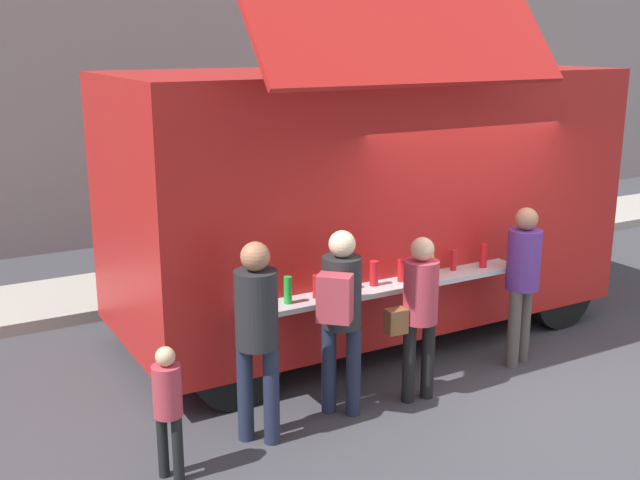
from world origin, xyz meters
TOP-DOWN VIEW (x-y plane):
  - ground_plane at (0.00, 0.00)m, footprint 60.00×60.00m
  - food_truck_main at (-0.47, 2.22)m, footprint 5.62×3.16m
  - trash_bin at (3.52, 4.54)m, footprint 0.60×0.60m
  - customer_front_ordering at (-1.02, 0.42)m, footprint 0.53×0.33m
  - customer_mid_with_backpack at (-1.82, 0.51)m, footprint 0.54×0.54m
  - customer_rear_waiting at (-2.67, 0.45)m, footprint 0.36×0.36m
  - customer_extra_browsing at (0.44, 0.58)m, footprint 0.35×0.35m
  - child_near_queue at (-3.53, 0.26)m, footprint 0.23×0.23m

SIDE VIEW (x-z plane):
  - ground_plane at x=0.00m, z-range 0.00..0.00m
  - trash_bin at x=3.52m, z-range 0.00..0.89m
  - child_near_queue at x=-3.53m, z-range 0.11..1.23m
  - customer_front_ordering at x=-1.02m, z-range 0.15..1.77m
  - customer_extra_browsing at x=0.44m, z-range 0.17..1.87m
  - customer_rear_waiting at x=-2.67m, z-range 0.17..1.96m
  - customer_mid_with_backpack at x=-1.82m, z-range 0.20..1.95m
  - food_truck_main at x=-0.47m, z-range -0.30..3.61m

